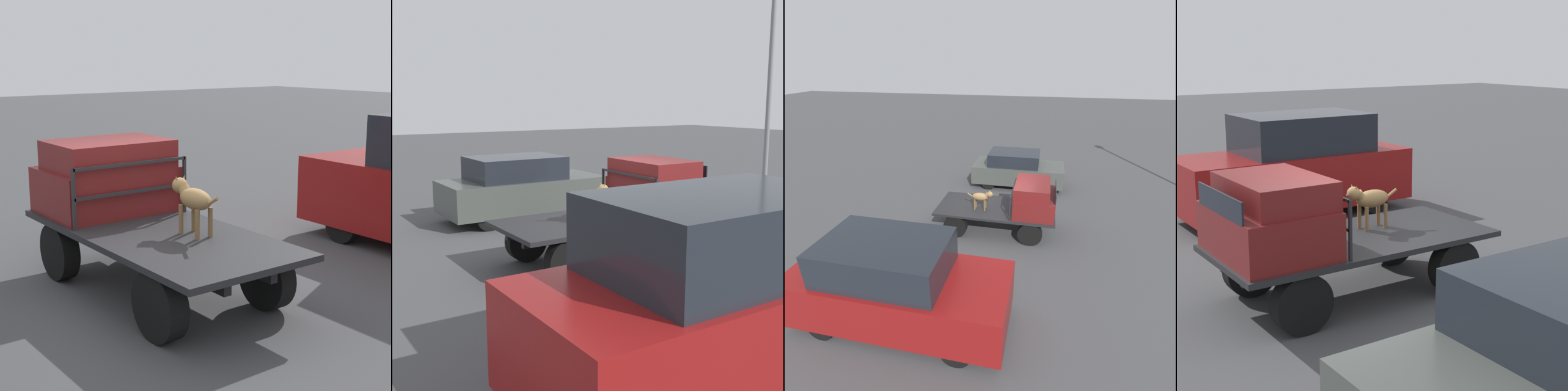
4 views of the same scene
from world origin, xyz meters
The scene contains 8 objects.
ground_plane centered at (0.00, 0.00, 0.00)m, with size 80.00×80.00×0.00m, color #474749.
flatbed_truck centered at (0.00, 0.00, 0.61)m, with size 4.03×1.88×0.85m.
truck_cab centered at (1.28, 0.00, 1.34)m, with size 1.32×1.76×1.03m.
truck_headboard centered at (0.58, 0.00, 1.38)m, with size 0.04×1.76×0.80m.
dog centered at (-0.44, -0.25, 1.31)m, with size 0.92×0.26×0.72m.
parked_sedan centered at (0.31, 4.21, 0.82)m, with size 4.13×1.78×1.63m.
parked_pickup_far centered at (-1.46, -4.58, 1.04)m, with size 4.87×1.95×2.14m.
light_pole_near centered at (8.87, 3.52, 5.06)m, with size 0.51×0.51×7.45m.
Camera 2 is at (-5.70, -8.33, 3.07)m, focal length 50.00 mm.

